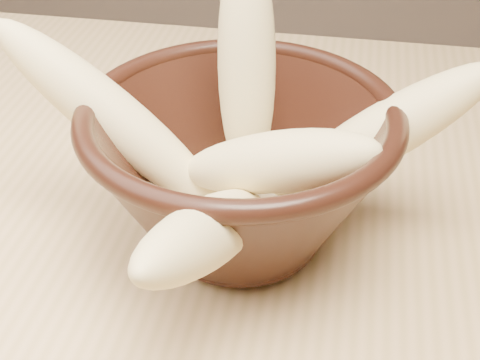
# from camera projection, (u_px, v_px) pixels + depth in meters

# --- Properties ---
(table) EXTENTS (1.20, 0.80, 0.75)m
(table) POSITION_uv_depth(u_px,v_px,m) (26.00, 300.00, 0.56)
(table) COLOR tan
(table) RESTS_ON ground
(bowl) EXTENTS (0.22, 0.22, 0.12)m
(bowl) POSITION_uv_depth(u_px,v_px,m) (240.00, 168.00, 0.46)
(bowl) COLOR black
(bowl) RESTS_ON table
(milk_puddle) EXTENTS (0.12, 0.12, 0.02)m
(milk_puddle) POSITION_uv_depth(u_px,v_px,m) (240.00, 201.00, 0.48)
(milk_puddle) COLOR #FBECCA
(milk_puddle) RESTS_ON bowl
(banana_upright) EXTENTS (0.06, 0.08, 0.17)m
(banana_upright) POSITION_uv_depth(u_px,v_px,m) (247.00, 66.00, 0.46)
(banana_upright) COLOR #F0D28E
(banana_upright) RESTS_ON bowl
(banana_left) EXTENTS (0.18, 0.06, 0.15)m
(banana_left) POSITION_uv_depth(u_px,v_px,m) (109.00, 115.00, 0.45)
(banana_left) COLOR #F0D28E
(banana_left) RESTS_ON bowl
(banana_right) EXTENTS (0.17, 0.08, 0.13)m
(banana_right) POSITION_uv_depth(u_px,v_px,m) (381.00, 134.00, 0.45)
(banana_right) COLOR #F0D28E
(banana_right) RESTS_ON bowl
(banana_across) EXTENTS (0.15, 0.07, 0.09)m
(banana_across) POSITION_uv_depth(u_px,v_px,m) (276.00, 162.00, 0.42)
(banana_across) COLOR #F0D28E
(banana_across) RESTS_ON bowl
(banana_front) EXTENTS (0.07, 0.19, 0.12)m
(banana_front) POSITION_uv_depth(u_px,v_px,m) (209.00, 232.00, 0.38)
(banana_front) COLOR #F0D28E
(banana_front) RESTS_ON bowl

